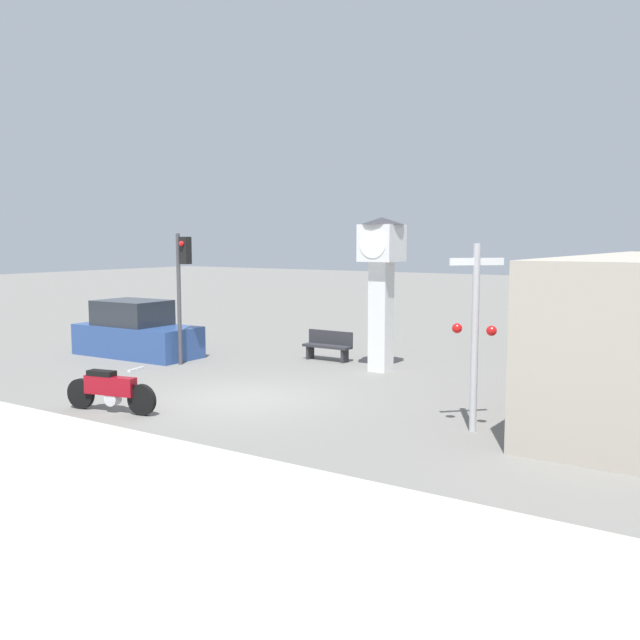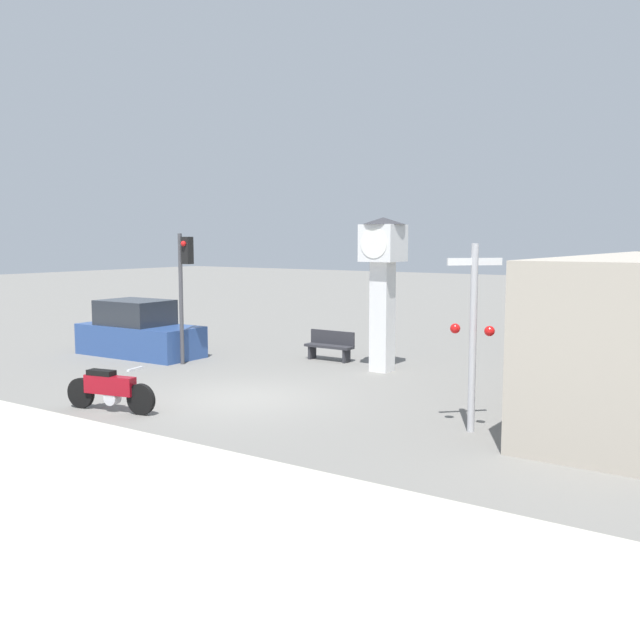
{
  "view_description": "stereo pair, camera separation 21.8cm",
  "coord_description": "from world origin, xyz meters",
  "px_view_note": "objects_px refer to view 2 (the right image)",
  "views": [
    {
      "loc": [
        10.73,
        -12.76,
        3.76
      ],
      "look_at": [
        1.17,
        1.62,
        1.8
      ],
      "focal_mm": 40.0,
      "sensor_mm": 36.0,
      "label": 1
    },
    {
      "loc": [
        10.91,
        -12.63,
        3.76
      ],
      "look_at": [
        1.17,
        1.62,
        1.8
      ],
      "focal_mm": 40.0,
      "sensor_mm": 36.0,
      "label": 2
    }
  ],
  "objects_px": {
    "clock_tower": "(383,269)",
    "bench": "(330,345)",
    "railroad_crossing_signal": "(473,330)",
    "parked_car": "(139,332)",
    "traffic_light": "(184,275)",
    "motorcycle": "(110,389)"
  },
  "relations": [
    {
      "from": "clock_tower",
      "to": "traffic_light",
      "type": "height_order",
      "value": "clock_tower"
    },
    {
      "from": "railroad_crossing_signal",
      "to": "bench",
      "type": "distance_m",
      "value": 8.82
    },
    {
      "from": "railroad_crossing_signal",
      "to": "parked_car",
      "type": "xyz_separation_m",
      "value": [
        -12.5,
        2.63,
        -1.26
      ]
    },
    {
      "from": "bench",
      "to": "motorcycle",
      "type": "bearing_deg",
      "value": -92.35
    },
    {
      "from": "traffic_light",
      "to": "bench",
      "type": "height_order",
      "value": "traffic_light"
    },
    {
      "from": "clock_tower",
      "to": "railroad_crossing_signal",
      "type": "xyz_separation_m",
      "value": [
        4.62,
        -4.66,
        -0.9
      ]
    },
    {
      "from": "traffic_light",
      "to": "bench",
      "type": "bearing_deg",
      "value": 44.45
    },
    {
      "from": "bench",
      "to": "parked_car",
      "type": "bearing_deg",
      "value": -154.34
    },
    {
      "from": "traffic_light",
      "to": "parked_car",
      "type": "distance_m",
      "value": 3.19
    },
    {
      "from": "railroad_crossing_signal",
      "to": "motorcycle",
      "type": "bearing_deg",
      "value": -158.16
    },
    {
      "from": "railroad_crossing_signal",
      "to": "parked_car",
      "type": "relative_size",
      "value": 0.87
    },
    {
      "from": "clock_tower",
      "to": "railroad_crossing_signal",
      "type": "height_order",
      "value": "clock_tower"
    },
    {
      "from": "bench",
      "to": "clock_tower",
      "type": "bearing_deg",
      "value": -17.15
    },
    {
      "from": "clock_tower",
      "to": "bench",
      "type": "height_order",
      "value": "clock_tower"
    },
    {
      "from": "clock_tower",
      "to": "railroad_crossing_signal",
      "type": "relative_size",
      "value": 1.19
    },
    {
      "from": "motorcycle",
      "to": "clock_tower",
      "type": "relative_size",
      "value": 0.52
    },
    {
      "from": "motorcycle",
      "to": "traffic_light",
      "type": "relative_size",
      "value": 0.58
    },
    {
      "from": "traffic_light",
      "to": "railroad_crossing_signal",
      "type": "relative_size",
      "value": 1.07
    },
    {
      "from": "clock_tower",
      "to": "parked_car",
      "type": "xyz_separation_m",
      "value": [
        -7.88,
        -2.02,
        -2.16
      ]
    },
    {
      "from": "motorcycle",
      "to": "traffic_light",
      "type": "height_order",
      "value": "traffic_light"
    },
    {
      "from": "clock_tower",
      "to": "bench",
      "type": "relative_size",
      "value": 2.73
    },
    {
      "from": "clock_tower",
      "to": "motorcycle",
      "type": "bearing_deg",
      "value": -108.81
    }
  ]
}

